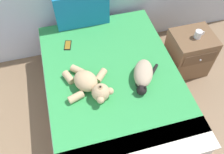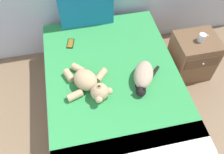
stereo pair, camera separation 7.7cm
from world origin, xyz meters
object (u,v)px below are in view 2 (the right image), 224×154
at_px(teddy_bear, 89,84).
at_px(mug, 202,38).
at_px(bed, 113,91).
at_px(cell_phone, 70,43).
at_px(cat, 143,76).
at_px(nightstand, 192,57).
at_px(patterned_cushion, 86,8).

distance_m(teddy_bear, mug, 1.39).
bearing_deg(bed, cell_phone, 124.67).
bearing_deg(cat, bed, 156.67).
xyz_separation_m(cat, nightstand, (0.79, 0.41, -0.34)).
height_order(patterned_cushion, cell_phone, patterned_cushion).
xyz_separation_m(patterned_cushion, teddy_bear, (-0.12, -0.97, -0.13)).
bearing_deg(teddy_bear, cat, -1.84).
bearing_deg(teddy_bear, bed, 22.04).
relative_size(bed, teddy_bear, 3.51).
bearing_deg(cat, patterned_cushion, 112.66).
bearing_deg(mug, patterned_cushion, 153.69).
distance_m(cat, nightstand, 0.95).
bearing_deg(teddy_bear, mug, 15.48).
height_order(cat, nightstand, cat).
height_order(cat, cell_phone, cat).
bearing_deg(patterned_cushion, cell_phone, -127.19).
bearing_deg(cat, nightstand, 27.32).
xyz_separation_m(cell_phone, mug, (1.46, -0.28, 0.06)).
xyz_separation_m(cat, cell_phone, (-0.66, 0.67, -0.07)).
bearing_deg(patterned_cushion, cat, -67.34).
bearing_deg(teddy_bear, cell_phone, 100.77).
bearing_deg(bed, nightstand, 15.03).
relative_size(patterned_cushion, nightstand, 1.08).
bearing_deg(cat, teddy_bear, 178.16).
height_order(bed, cat, cat).
bearing_deg(mug, bed, -166.13).
distance_m(teddy_bear, cell_phone, 0.67).
height_order(teddy_bear, mug, teddy_bear).
distance_m(cat, mug, 0.89).
relative_size(patterned_cushion, teddy_bear, 1.13).
bearing_deg(nightstand, teddy_bear, -163.57).
distance_m(cat, teddy_bear, 0.54).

